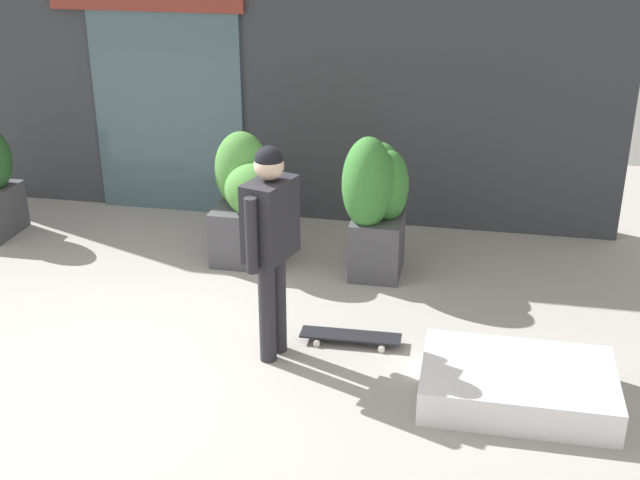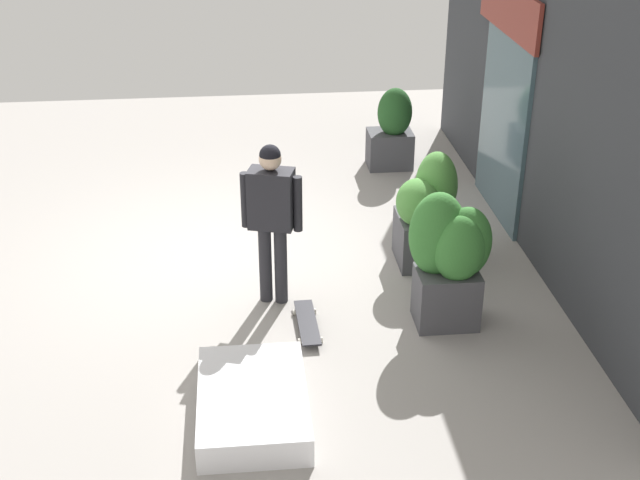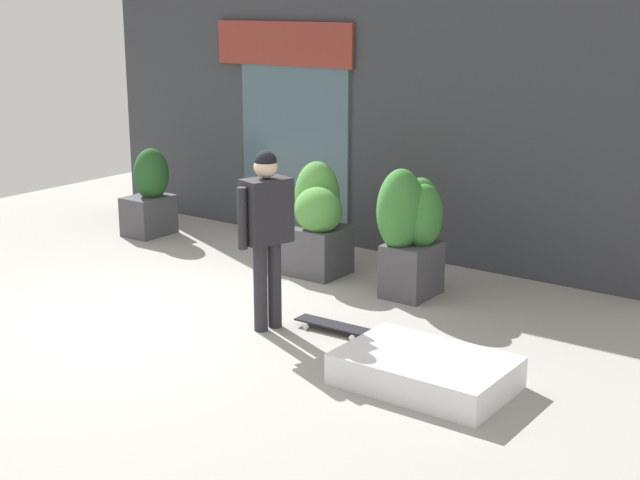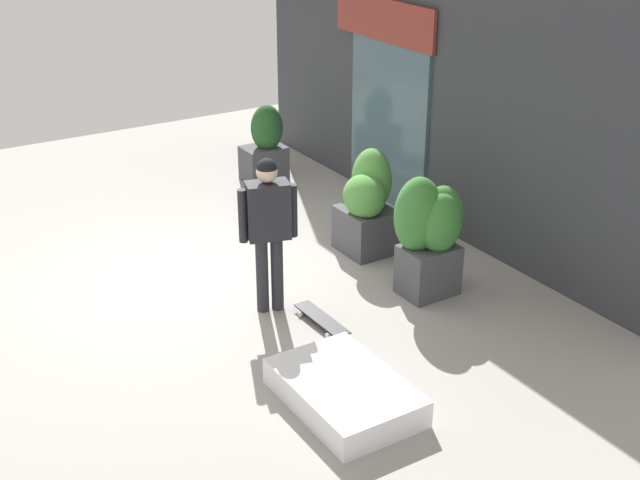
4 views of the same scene
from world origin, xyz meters
TOP-DOWN VIEW (x-y plane):
  - ground_plane at (0.00, 0.00)m, footprint 12.00×12.00m
  - building_facade at (-0.03, 3.46)m, footprint 7.93×0.31m
  - skateboarder at (1.03, 0.44)m, footprint 0.37×0.59m
  - skateboard at (1.59, 0.74)m, footprint 0.82×0.25m
  - planter_box_left at (0.35, 2.15)m, footprint 0.73×0.70m
  - planter_box_right at (-2.45, 2.28)m, footprint 0.49×0.61m
  - planter_box_mid at (1.61, 2.10)m, footprint 0.59×0.78m
  - snow_ledge at (2.89, 0.17)m, footprint 1.35×0.90m

SIDE VIEW (x-z plane):
  - ground_plane at x=0.00m, z-range 0.00..0.00m
  - skateboard at x=1.59m, z-range 0.02..0.10m
  - snow_ledge at x=2.89m, z-range 0.00..0.26m
  - planter_box_right at x=-2.45m, z-range 0.02..1.16m
  - planter_box_left at x=0.35m, z-range -0.01..1.25m
  - planter_box_mid at x=1.61m, z-range 0.07..1.42m
  - skateboarder at x=1.03m, z-range 0.19..1.89m
  - building_facade at x=-0.03m, z-range -0.01..3.51m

